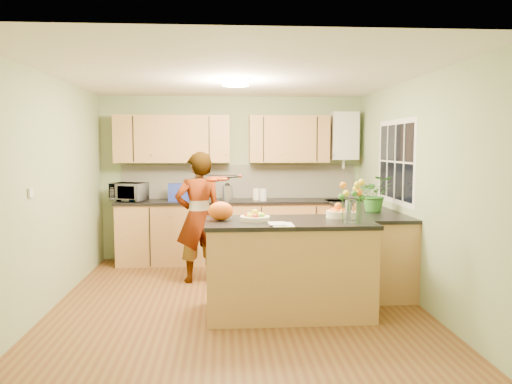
{
  "coord_description": "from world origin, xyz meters",
  "views": [
    {
      "loc": [
        -0.15,
        -5.47,
        1.74
      ],
      "look_at": [
        0.25,
        0.5,
        1.19
      ],
      "focal_mm": 35.0,
      "sensor_mm": 36.0,
      "label": 1
    }
  ],
  "objects": [
    {
      "name": "floor",
      "position": [
        0.0,
        0.0,
        0.0
      ],
      "size": [
        4.5,
        4.5,
        0.0
      ],
      "primitive_type": "plane",
      "color": "brown",
      "rests_on": "ground"
    },
    {
      "name": "ceiling",
      "position": [
        0.0,
        0.0,
        2.5
      ],
      "size": [
        4.0,
        4.5,
        0.02
      ],
      "primitive_type": "cube",
      "color": "white",
      "rests_on": "wall_back"
    },
    {
      "name": "wall_back",
      "position": [
        0.0,
        2.25,
        1.25
      ],
      "size": [
        4.0,
        0.02,
        2.5
      ],
      "primitive_type": "cube",
      "color": "#95B07D",
      "rests_on": "floor"
    },
    {
      "name": "wall_front",
      "position": [
        0.0,
        -2.25,
        1.25
      ],
      "size": [
        4.0,
        0.02,
        2.5
      ],
      "primitive_type": "cube",
      "color": "#95B07D",
      "rests_on": "floor"
    },
    {
      "name": "wall_left",
      "position": [
        -2.0,
        0.0,
        1.25
      ],
      "size": [
        0.02,
        4.5,
        2.5
      ],
      "primitive_type": "cube",
      "color": "#95B07D",
      "rests_on": "floor"
    },
    {
      "name": "wall_right",
      "position": [
        2.0,
        0.0,
        1.25
      ],
      "size": [
        0.02,
        4.5,
        2.5
      ],
      "primitive_type": "cube",
      "color": "#95B07D",
      "rests_on": "floor"
    },
    {
      "name": "back_counter",
      "position": [
        0.1,
        1.95,
        0.47
      ],
      "size": [
        3.64,
        0.62,
        0.94
      ],
      "color": "#B27947",
      "rests_on": "floor"
    },
    {
      "name": "right_counter",
      "position": [
        1.7,
        0.85,
        0.47
      ],
      "size": [
        0.62,
        2.24,
        0.94
      ],
      "color": "#B27947",
      "rests_on": "floor"
    },
    {
      "name": "splashback",
      "position": [
        0.1,
        2.23,
        1.2
      ],
      "size": [
        3.6,
        0.02,
        0.52
      ],
      "primitive_type": "cube",
      "color": "white",
      "rests_on": "back_counter"
    },
    {
      "name": "upper_cabinets",
      "position": [
        -0.18,
        2.08,
        1.85
      ],
      "size": [
        3.2,
        0.34,
        0.7
      ],
      "color": "#B27947",
      "rests_on": "wall_back"
    },
    {
      "name": "boiler",
      "position": [
        1.7,
        2.09,
        1.9
      ],
      "size": [
        0.4,
        0.3,
        0.86
      ],
      "color": "silver",
      "rests_on": "wall_back"
    },
    {
      "name": "window_right",
      "position": [
        1.99,
        0.6,
        1.55
      ],
      "size": [
        0.01,
        1.3,
        1.05
      ],
      "color": "silver",
      "rests_on": "wall_right"
    },
    {
      "name": "light_switch",
      "position": [
        -1.99,
        -0.6,
        1.3
      ],
      "size": [
        0.02,
        0.09,
        0.09
      ],
      "primitive_type": "cube",
      "color": "silver",
      "rests_on": "wall_left"
    },
    {
      "name": "ceiling_lamp",
      "position": [
        0.0,
        0.3,
        2.46
      ],
      "size": [
        0.3,
        0.3,
        0.07
      ],
      "color": "#FFEABF",
      "rests_on": "ceiling"
    },
    {
      "name": "peninsula_island",
      "position": [
        0.52,
        -0.42,
        0.49
      ],
      "size": [
        1.71,
        0.88,
        0.98
      ],
      "color": "#B27947",
      "rests_on": "floor"
    },
    {
      "name": "fruit_dish",
      "position": [
        0.17,
        -0.42,
        1.03
      ],
      "size": [
        0.31,
        0.31,
        0.11
      ],
      "color": "#FCEDC9",
      "rests_on": "peninsula_island"
    },
    {
      "name": "orange_bowl",
      "position": [
        1.07,
        -0.27,
        1.04
      ],
      "size": [
        0.25,
        0.25,
        0.15
      ],
      "color": "#FCEDC9",
      "rests_on": "peninsula_island"
    },
    {
      "name": "flower_vase",
      "position": [
        1.12,
        -0.6,
        1.31
      ],
      "size": [
        0.27,
        0.27,
        0.5
      ],
      "rotation": [
        0.0,
        0.0,
        -0.15
      ],
      "color": "silver",
      "rests_on": "peninsula_island"
    },
    {
      "name": "orange_bag",
      "position": [
        -0.18,
        -0.37,
        1.08
      ],
      "size": [
        0.28,
        0.24,
        0.19
      ],
      "primitive_type": "ellipsoid",
      "rotation": [
        0.0,
        0.0,
        0.1
      ],
      "color": "#E85D13",
      "rests_on": "peninsula_island"
    },
    {
      "name": "papers",
      "position": [
        0.42,
        -0.72,
        0.99
      ],
      "size": [
        0.21,
        0.28,
        0.01
      ],
      "primitive_type": "cube",
      "color": "silver",
      "rests_on": "peninsula_island"
    },
    {
      "name": "violinist",
      "position": [
        -0.46,
        0.89,
        0.84
      ],
      "size": [
        0.7,
        0.56,
        1.67
      ],
      "primitive_type": "imported",
      "rotation": [
        0.0,
        0.0,
        3.44
      ],
      "color": "tan",
      "rests_on": "floor"
    },
    {
      "name": "violin",
      "position": [
        -0.26,
        0.67,
        1.34
      ],
      "size": [
        0.57,
        0.49,
        0.14
      ],
      "primitive_type": null,
      "rotation": [
        0.17,
        0.0,
        -0.61
      ],
      "color": "#4E0F04",
      "rests_on": "violinist"
    },
    {
      "name": "microwave",
      "position": [
        -1.53,
        1.93,
        1.07
      ],
      "size": [
        0.57,
        0.49,
        0.27
      ],
      "primitive_type": "imported",
      "rotation": [
        0.0,
        0.0,
        -0.39
      ],
      "color": "silver",
      "rests_on": "back_counter"
    },
    {
      "name": "blue_box",
      "position": [
        -0.8,
        1.91,
        1.07
      ],
      "size": [
        0.33,
        0.25,
        0.25
      ],
      "primitive_type": "cube",
      "rotation": [
        0.0,
        0.0,
        0.06
      ],
      "color": "#203096",
      "rests_on": "back_counter"
    },
    {
      "name": "kettle",
      "position": [
        -0.09,
        1.99,
        1.06
      ],
      "size": [
        0.16,
        0.16,
        0.3
      ],
      "rotation": [
        0.0,
        0.0,
        0.39
      ],
      "color": "silver",
      "rests_on": "back_counter"
    },
    {
      "name": "jar_cream",
      "position": [
        0.35,
        1.98,
        1.02
      ],
      "size": [
        0.13,
        0.13,
        0.17
      ],
      "primitive_type": "cylinder",
      "rotation": [
        0.0,
        0.0,
        0.21
      ],
      "color": "#FCEDC9",
      "rests_on": "back_counter"
    },
    {
      "name": "jar_white",
      "position": [
        0.45,
        1.89,
        1.03
      ],
      "size": [
        0.13,
        0.13,
        0.17
      ],
      "primitive_type": "cylinder",
      "rotation": [
        0.0,
        0.0,
        0.21
      ],
      "color": "silver",
      "rests_on": "back_counter"
    },
    {
      "name": "potted_plant",
      "position": [
        1.7,
        0.48,
        1.16
      ],
      "size": [
        0.41,
        0.36,
        0.45
      ],
      "primitive_type": "imported",
      "rotation": [
        0.0,
        0.0,
        -0.04
      ],
      "color": "#307326",
      "rests_on": "right_counter"
    }
  ]
}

